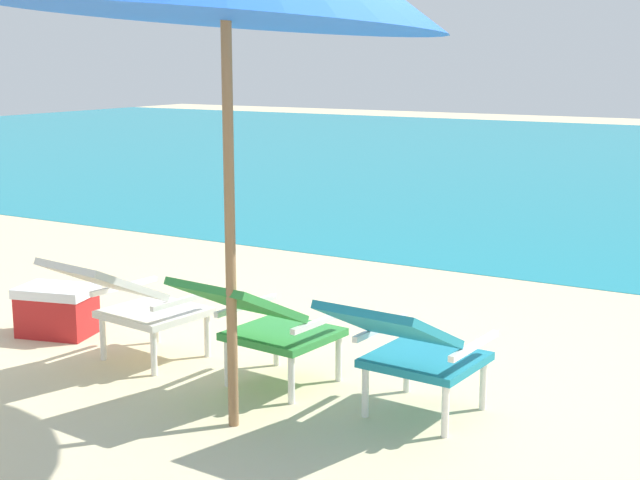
{
  "coord_description": "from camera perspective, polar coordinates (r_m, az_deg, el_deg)",
  "views": [
    {
      "loc": [
        2.57,
        -3.67,
        1.75
      ],
      "look_at": [
        0.0,
        0.66,
        0.75
      ],
      "focal_mm": 51.6,
      "sensor_mm": 36.0,
      "label": 1
    }
  ],
  "objects": [
    {
      "name": "ground_plane",
      "position": [
        8.28,
        11.9,
        -1.2
      ],
      "size": [
        40.0,
        40.0,
        0.0
      ],
      "primitive_type": "plane",
      "color": "beige"
    },
    {
      "name": "lounge_chair_left",
      "position": [
        5.36,
        -11.66,
        -3.56
      ],
      "size": [
        0.64,
        0.93,
        0.68
      ],
      "color": "silver",
      "rests_on": "ground_plane"
    },
    {
      "name": "lounge_chair_center",
      "position": [
        4.84,
        -3.6,
        -4.93
      ],
      "size": [
        0.62,
        0.92,
        0.68
      ],
      "color": "#338E3D",
      "rests_on": "ground_plane"
    },
    {
      "name": "lounge_chair_right",
      "position": [
        4.44,
        5.53,
        -6.47
      ],
      "size": [
        0.59,
        0.91,
        0.68
      ],
      "color": "teal",
      "rests_on": "ground_plane"
    },
    {
      "name": "cooler_box",
      "position": [
        6.13,
        -16.0,
        -4.21
      ],
      "size": [
        0.54,
        0.43,
        0.32
      ],
      "color": "red",
      "rests_on": "ground_plane"
    }
  ]
}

